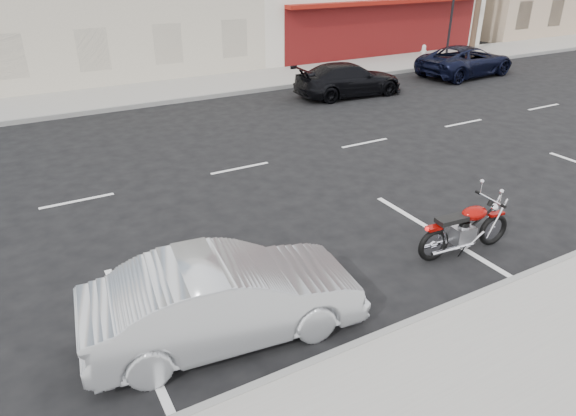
{
  "coord_description": "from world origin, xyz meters",
  "views": [
    {
      "loc": [
        -6.93,
        -11.34,
        4.99
      ],
      "look_at": [
        -2.83,
        -4.01,
        0.8
      ],
      "focal_mm": 32.0,
      "sensor_mm": 36.0,
      "label": 1
    }
  ],
  "objects_px": {
    "fire_hydrant": "(424,52)",
    "motorcycle": "(495,223)",
    "car_far": "(349,79)",
    "traffic_light": "(454,7)",
    "sedan_silver": "(225,298)",
    "suv_far": "(466,61)"
  },
  "relations": [
    {
      "from": "fire_hydrant",
      "to": "motorcycle",
      "type": "relative_size",
      "value": 0.36
    },
    {
      "from": "fire_hydrant",
      "to": "suv_far",
      "type": "distance_m",
      "value": 3.37
    },
    {
      "from": "sedan_silver",
      "to": "car_far",
      "type": "bearing_deg",
      "value": -35.49
    },
    {
      "from": "motorcycle",
      "to": "car_far",
      "type": "bearing_deg",
      "value": 73.79
    },
    {
      "from": "sedan_silver",
      "to": "traffic_light",
      "type": "bearing_deg",
      "value": -45.65
    },
    {
      "from": "traffic_light",
      "to": "suv_far",
      "type": "height_order",
      "value": "traffic_light"
    },
    {
      "from": "motorcycle",
      "to": "sedan_silver",
      "type": "height_order",
      "value": "sedan_silver"
    },
    {
      "from": "motorcycle",
      "to": "suv_far",
      "type": "bearing_deg",
      "value": 50.76
    },
    {
      "from": "fire_hydrant",
      "to": "car_far",
      "type": "distance_m",
      "value": 8.11
    },
    {
      "from": "sedan_silver",
      "to": "car_far",
      "type": "xyz_separation_m",
      "value": [
        9.61,
        10.59,
        -0.02
      ]
    },
    {
      "from": "fire_hydrant",
      "to": "motorcycle",
      "type": "xyz_separation_m",
      "value": [
        -11.4,
        -14.36,
        -0.07
      ]
    },
    {
      "from": "traffic_light",
      "to": "motorcycle",
      "type": "distance_m",
      "value": 19.29
    },
    {
      "from": "sedan_silver",
      "to": "suv_far",
      "type": "bearing_deg",
      "value": -49.26
    },
    {
      "from": "fire_hydrant",
      "to": "motorcycle",
      "type": "bearing_deg",
      "value": -128.46
    },
    {
      "from": "traffic_light",
      "to": "suv_far",
      "type": "xyz_separation_m",
      "value": [
        -2.07,
        -3.15,
        -1.9
      ]
    },
    {
      "from": "traffic_light",
      "to": "sedan_silver",
      "type": "height_order",
      "value": "traffic_light"
    },
    {
      "from": "motorcycle",
      "to": "suv_far",
      "type": "distance_m",
      "value": 15.47
    },
    {
      "from": "motorcycle",
      "to": "sedan_silver",
      "type": "xyz_separation_m",
      "value": [
        -5.43,
        0.06,
        0.18
      ]
    },
    {
      "from": "fire_hydrant",
      "to": "sedan_silver",
      "type": "relative_size",
      "value": 0.18
    },
    {
      "from": "fire_hydrant",
      "to": "traffic_light",
      "type": "bearing_deg",
      "value": -6.36
    },
    {
      "from": "suv_far",
      "to": "car_far",
      "type": "height_order",
      "value": "suv_far"
    },
    {
      "from": "fire_hydrant",
      "to": "motorcycle",
      "type": "distance_m",
      "value": 18.33
    }
  ]
}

